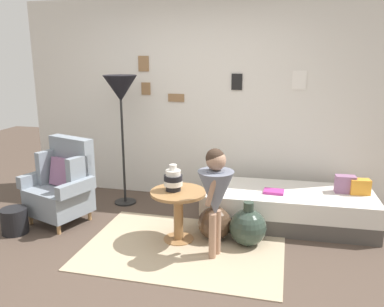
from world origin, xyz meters
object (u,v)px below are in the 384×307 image
(person_child, at_px, (216,190))
(magazine_basket, at_px, (15,221))
(daybed, at_px, (287,207))
(floor_lamp, at_px, (121,93))
(armchair, at_px, (63,185))
(vase_striped, at_px, (173,180))
(demijohn_near, at_px, (215,223))
(demijohn_far, at_px, (248,227))
(book_on_daybed, at_px, (274,192))
(side_table, at_px, (178,205))

(person_child, relative_size, magazine_basket, 3.84)
(daybed, bearing_deg, floor_lamp, 175.35)
(armchair, relative_size, floor_lamp, 0.59)
(vase_striped, bearing_deg, armchair, 173.00)
(demijohn_near, xyz_separation_m, demijohn_far, (0.35, -0.05, 0.01))
(armchair, relative_size, person_child, 0.90)
(floor_lamp, bearing_deg, armchair, -124.22)
(vase_striped, bearing_deg, book_on_daybed, 30.10)
(demijohn_far, bearing_deg, floor_lamp, 154.78)
(armchair, xyz_separation_m, vase_striped, (1.38, -0.17, 0.22))
(demijohn_near, bearing_deg, book_on_daybed, 38.97)
(armchair, height_order, person_child, person_child)
(armchair, distance_m, demijohn_near, 1.82)
(armchair, height_order, vase_striped, armchair)
(demijohn_far, bearing_deg, demijohn_near, 171.90)
(floor_lamp, distance_m, person_child, 1.95)
(demijohn_near, height_order, demijohn_far, demijohn_far)
(side_table, relative_size, demijohn_far, 1.24)
(daybed, distance_m, floor_lamp, 2.42)
(armchair, bearing_deg, demijohn_near, -1.91)
(floor_lamp, relative_size, demijohn_near, 3.79)
(book_on_daybed, distance_m, magazine_basket, 2.87)
(side_table, distance_m, demijohn_near, 0.44)
(book_on_daybed, height_order, magazine_basket, book_on_daybed)
(daybed, xyz_separation_m, vase_striped, (-1.15, -0.69, 0.46))
(floor_lamp, distance_m, book_on_daybed, 2.19)
(magazine_basket, bearing_deg, side_table, 8.23)
(daybed, height_order, floor_lamp, floor_lamp)
(side_table, xyz_separation_m, demijohn_near, (0.36, 0.12, -0.21))
(side_table, bearing_deg, magazine_basket, -171.77)
(side_table, xyz_separation_m, book_on_daybed, (0.94, 0.59, 0.02))
(floor_lamp, bearing_deg, demijohn_far, -25.22)
(person_child, bearing_deg, demijohn_far, 48.36)
(side_table, distance_m, book_on_daybed, 1.11)
(side_table, bearing_deg, demijohn_far, 5.84)
(side_table, bearing_deg, person_child, -29.69)
(book_on_daybed, relative_size, demijohn_far, 0.47)
(person_child, relative_size, book_on_daybed, 4.89)
(armchair, bearing_deg, book_on_daybed, 9.72)
(floor_lamp, distance_m, magazine_basket, 1.90)
(daybed, bearing_deg, demijohn_far, -121.14)
(demijohn_near, bearing_deg, side_table, -161.22)
(floor_lamp, height_order, book_on_daybed, floor_lamp)
(daybed, bearing_deg, person_child, -125.00)
(magazine_basket, bearing_deg, vase_striped, 8.92)
(side_table, xyz_separation_m, vase_striped, (-0.06, 0.01, 0.27))
(daybed, relative_size, demijohn_far, 4.15)
(person_child, bearing_deg, magazine_basket, -179.68)
(side_table, height_order, demijohn_far, side_table)
(person_child, bearing_deg, side_table, 150.31)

